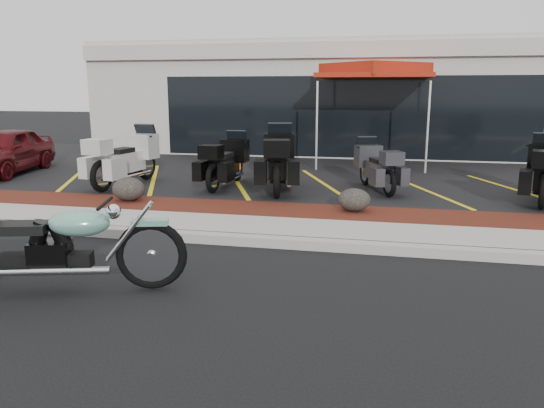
% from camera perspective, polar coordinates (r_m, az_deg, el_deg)
% --- Properties ---
extents(ground, '(90.00, 90.00, 0.00)m').
position_cam_1_polar(ground, '(7.38, 0.86, -6.68)').
color(ground, black).
rests_on(ground, ground).
extents(curb, '(24.00, 0.25, 0.15)m').
position_cam_1_polar(curb, '(8.20, 2.08, -4.17)').
color(curb, gray).
rests_on(curb, ground).
extents(sidewalk, '(24.00, 1.20, 0.15)m').
position_cam_1_polar(sidewalk, '(8.86, 2.87, -2.92)').
color(sidewalk, gray).
rests_on(sidewalk, ground).
extents(mulch_bed, '(24.00, 1.20, 0.16)m').
position_cam_1_polar(mulch_bed, '(10.01, 3.97, -1.12)').
color(mulch_bed, '#3B140D').
rests_on(mulch_bed, ground).
extents(upper_lot, '(26.00, 9.60, 0.15)m').
position_cam_1_polar(upper_lot, '(15.28, 6.85, 3.47)').
color(upper_lot, black).
rests_on(upper_lot, ground).
extents(dealership_building, '(18.00, 8.16, 4.00)m').
position_cam_1_polar(dealership_building, '(21.36, 8.58, 11.11)').
color(dealership_building, '#A29C92').
rests_on(dealership_building, ground).
extents(boulder_left, '(0.68, 0.56, 0.48)m').
position_cam_1_polar(boulder_left, '(11.18, -15.17, 1.57)').
color(boulder_left, black).
rests_on(boulder_left, mulch_bed).
extents(boulder_mid, '(0.61, 0.51, 0.43)m').
position_cam_1_polar(boulder_mid, '(9.98, 8.83, 0.45)').
color(boulder_mid, black).
rests_on(boulder_mid, mulch_bed).
extents(hero_cruiser, '(3.31, 1.65, 1.13)m').
position_cam_1_polar(hero_cruiser, '(6.53, -12.89, -4.33)').
color(hero_cruiser, '#659D89').
rests_on(hero_cruiser, ground).
extents(touring_white, '(1.26, 2.52, 1.40)m').
position_cam_1_polar(touring_white, '(13.65, -13.42, 5.46)').
color(touring_white, silver).
rests_on(touring_white, upper_lot).
extents(touring_black_front, '(0.97, 2.22, 1.26)m').
position_cam_1_polar(touring_black_front, '(13.09, -3.82, 5.18)').
color(touring_black_front, black).
rests_on(touring_black_front, upper_lot).
extents(touring_black_mid, '(1.36, 2.64, 1.46)m').
position_cam_1_polar(touring_black_mid, '(12.81, 0.85, 5.50)').
color(touring_black_mid, black).
rests_on(touring_black_mid, upper_lot).
extents(touring_grey, '(1.46, 2.14, 1.16)m').
position_cam_1_polar(touring_grey, '(12.73, 10.09, 4.58)').
color(touring_grey, '#303036').
rests_on(touring_grey, upper_lot).
extents(touring_black_rear, '(1.41, 2.45, 1.34)m').
position_cam_1_polar(touring_black_rear, '(12.82, 27.18, 3.87)').
color(touring_black_rear, black).
rests_on(touring_black_rear, upper_lot).
extents(parked_car, '(2.04, 3.81, 1.23)m').
position_cam_1_polar(parked_car, '(16.02, -26.88, 5.13)').
color(parked_car, '#4A0A0E').
rests_on(parked_car, upper_lot).
extents(traffic_cone, '(0.36, 0.36, 0.42)m').
position_cam_1_polar(traffic_cone, '(14.89, 1.64, 4.43)').
color(traffic_cone, '#F55C08').
rests_on(traffic_cone, upper_lot).
extents(popup_canopy, '(3.97, 3.97, 2.99)m').
position_cam_1_polar(popup_canopy, '(16.36, 10.98, 13.71)').
color(popup_canopy, silver).
rests_on(popup_canopy, upper_lot).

